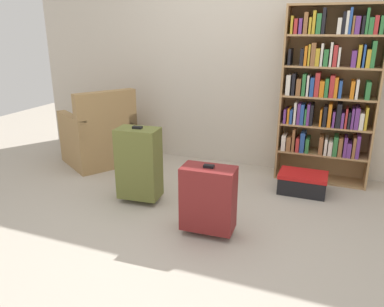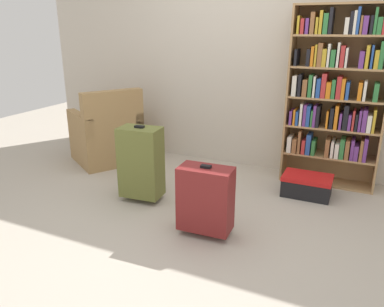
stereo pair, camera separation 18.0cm
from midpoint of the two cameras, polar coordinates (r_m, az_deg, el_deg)
name	(u,v)px [view 2 (the right image)]	position (r m, az deg, el deg)	size (l,w,h in m)	color
ground_plane	(192,229)	(3.12, 1.62, -11.42)	(9.62, 9.62, 0.00)	#B2A899
back_wall	(257,52)	(4.33, 11.04, 14.80)	(5.50, 0.10, 2.60)	beige
bookshelf	(336,93)	(4.03, 22.24, 8.51)	(0.92, 0.30, 1.78)	#A87F51
armchair	(107,136)	(4.62, -11.66, 2.56)	(0.97, 0.97, 0.90)	#9E7A4C
mug	(140,166)	(4.35, -6.77, -1.93)	(0.12, 0.08, 0.10)	#1959A5
storage_box	(307,185)	(3.85, 18.31, -4.56)	(0.46, 0.31, 0.20)	black
suitcase_olive	(141,162)	(3.49, -6.28, -1.34)	(0.40, 0.27, 0.73)	brown
suitcase_dark_red	(206,199)	(2.92, 3.83, -6.90)	(0.42, 0.24, 0.58)	maroon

